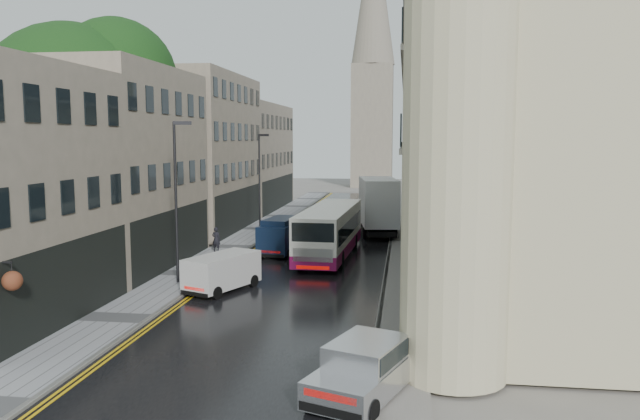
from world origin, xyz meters
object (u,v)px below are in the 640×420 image
(white_van, at_px, (190,276))
(pedestrian, at_px, (216,239))
(tree_near, at_px, (73,144))
(silver_hatchback, at_px, (312,380))
(lamp_post_far, at_px, (259,185))
(tree_far, at_px, (168,152))
(cream_bus, at_px, (301,239))
(lamp_post_near, at_px, (176,203))
(navy_van, at_px, (261,238))
(white_lorry, at_px, (364,209))

(white_van, xyz_separation_m, pedestrian, (-1.93, 10.30, -0.01))
(tree_near, distance_m, silver_hatchback, 23.32)
(silver_hatchback, distance_m, lamp_post_far, 30.30)
(tree_far, relative_size, lamp_post_far, 1.69)
(cream_bus, xyz_separation_m, lamp_post_near, (-5.31, -5.26, 2.53))
(navy_van, bearing_deg, tree_far, 144.86)
(tree_near, bearing_deg, tree_far, 88.68)
(tree_far, height_order, lamp_post_near, tree_far)
(pedestrian, bearing_deg, silver_hatchback, 123.57)
(tree_near, xyz_separation_m, white_van, (8.20, -4.83, -6.03))
(navy_van, distance_m, lamp_post_far, 8.85)
(lamp_post_far, bearing_deg, lamp_post_near, -78.61)
(navy_van, relative_size, lamp_post_near, 0.59)
(tree_near, height_order, white_lorry, tree_near)
(silver_hatchback, bearing_deg, navy_van, 127.55)
(white_lorry, xyz_separation_m, white_van, (-6.91, -17.48, -1.25))
(tree_near, relative_size, white_lorry, 1.70)
(tree_far, bearing_deg, lamp_post_near, -67.49)
(silver_hatchback, height_order, white_van, white_van)
(tree_far, bearing_deg, white_lorry, -1.36)
(silver_hatchback, bearing_deg, tree_far, 138.43)
(lamp_post_far, bearing_deg, white_lorry, 12.08)
(tree_near, height_order, tree_far, tree_near)
(white_van, bearing_deg, white_lorry, 91.24)
(tree_far, relative_size, pedestrian, 7.91)
(white_lorry, distance_m, white_van, 18.84)
(navy_van, distance_m, pedestrian, 3.22)
(white_van, xyz_separation_m, lamp_post_near, (-1.33, 1.97, 3.15))
(white_lorry, height_order, lamp_post_near, lamp_post_near)
(lamp_post_near, height_order, lamp_post_far, lamp_post_near)
(tree_near, relative_size, lamp_post_near, 1.76)
(pedestrian, xyz_separation_m, lamp_post_near, (0.61, -8.33, 3.16))
(white_van, bearing_deg, lamp_post_near, 146.74)
(white_van, relative_size, pedestrian, 2.51)
(tree_far, relative_size, lamp_post_near, 1.58)
(lamp_post_near, bearing_deg, silver_hatchback, -73.02)
(white_van, xyz_separation_m, navy_van, (1.15, 9.41, 0.29))
(tree_far, bearing_deg, navy_van, -42.96)
(tree_near, relative_size, tree_far, 1.11)
(tree_near, distance_m, cream_bus, 13.55)
(cream_bus, xyz_separation_m, pedestrian, (-5.92, 3.07, -0.63))
(silver_hatchback, distance_m, pedestrian, 23.60)
(cream_bus, relative_size, silver_hatchback, 2.59)
(tree_far, relative_size, silver_hatchback, 2.91)
(silver_hatchback, relative_size, white_van, 1.08)
(cream_bus, distance_m, pedestrian, 6.69)
(white_lorry, height_order, pedestrian, white_lorry)
(lamp_post_near, bearing_deg, cream_bus, 28.44)
(tree_far, relative_size, cream_bus, 1.12)
(silver_hatchback, height_order, pedestrian, pedestrian)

